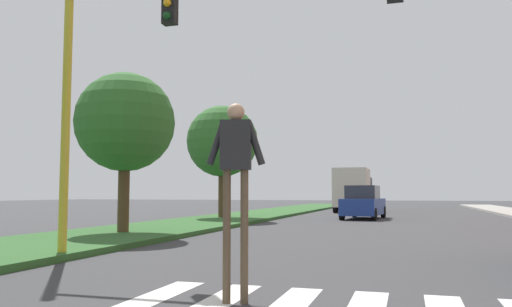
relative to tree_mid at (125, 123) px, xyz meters
name	(u,v)px	position (x,y,z in m)	size (l,w,h in m)	color
ground_plane	(390,218)	(7.68, 14.97, -3.61)	(140.00, 140.00, 0.00)	#38383A
crosswalk	(327,307)	(7.68, -8.14, -3.61)	(4.95, 2.20, 0.01)	silver
median_strip	(246,216)	(-0.06, 12.97, -3.53)	(4.34, 64.00, 0.15)	#2D5B28
tree_mid	(125,123)	(0.00, 0.00, 0.00)	(3.17, 3.17, 5.07)	#4C3823
tree_far	(222,142)	(-0.42, 10.07, 0.39)	(3.64, 3.64, 5.69)	#4C3823
traffic_light_gantry	(166,43)	(4.09, -5.33, 0.71)	(7.96, 0.30, 6.00)	gold
pedestrian_performer	(236,169)	(6.56, -8.27, -1.95)	(0.75, 0.32, 2.49)	brown
sedan_midblock	(363,204)	(6.35, 13.38, -2.80)	(2.16, 4.48, 1.76)	navy
sedan_distant	(362,201)	(5.40, 23.59, -2.85)	(2.12, 4.30, 1.63)	maroon
truck_box_delivery	(353,189)	(4.83, 23.46, -1.98)	(2.40, 6.20, 3.10)	black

